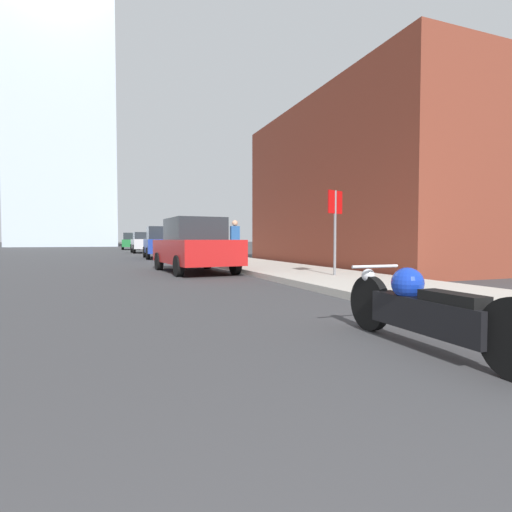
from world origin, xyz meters
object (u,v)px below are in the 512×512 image
Objects in this scene: motorcycle at (424,309)px; parked_car_green at (131,241)px; parked_car_red at (194,246)px; parked_car_blue at (160,243)px; stop_sign at (335,218)px; pedestrian at (235,241)px; parked_car_silver at (143,242)px.

parked_car_green is at bearing 91.26° from motorcycle.
parked_car_green is at bearing 85.76° from parked_car_red.
stop_sign reaches higher than parked_car_blue.
pedestrian reaches higher than parked_car_red.
parked_car_silver is 2.34× the size of pedestrian.
parked_car_silver is 0.98× the size of parked_car_green.
parked_car_green reaches higher than parked_car_red.
parked_car_blue is at bearing 90.71° from motorcycle.
parked_car_red is 32.64m from parked_car_green.
motorcycle is at bearing -86.06° from parked_car_green.
pedestrian is at bearing -82.18° from parked_car_green.
parked_car_red is 5.06m from stop_sign.
motorcycle is at bearing -114.63° from stop_sign.
pedestrian reaches higher than parked_car_green.
parked_car_blue is 2.56× the size of pedestrian.
parked_car_blue is 8.48m from pedestrian.
parked_car_red is 2.69× the size of pedestrian.
stop_sign is at bearing -83.70° from pedestrian.
parked_car_green reaches higher than parked_car_silver.
parked_car_red is 1.15× the size of parked_car_silver.
parked_car_green is 2.39× the size of pedestrian.
parked_car_green reaches higher than parked_car_blue.
parked_car_blue is 1.07× the size of parked_car_green.
parked_car_red is at bearing -89.26° from parked_car_blue.
pedestrian reaches higher than motorcycle.
parked_car_red is at bearing -90.79° from parked_car_silver.
stop_sign is at bearing 66.52° from motorcycle.
stop_sign reaches higher than parked_car_red.
parked_car_silver is at bearing -85.31° from parked_car_green.
parked_car_silver is at bearing 90.97° from motorcycle.
stop_sign is at bearing -81.78° from parked_car_green.
pedestrian is (2.04, 12.33, 0.64)m from motorcycle.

